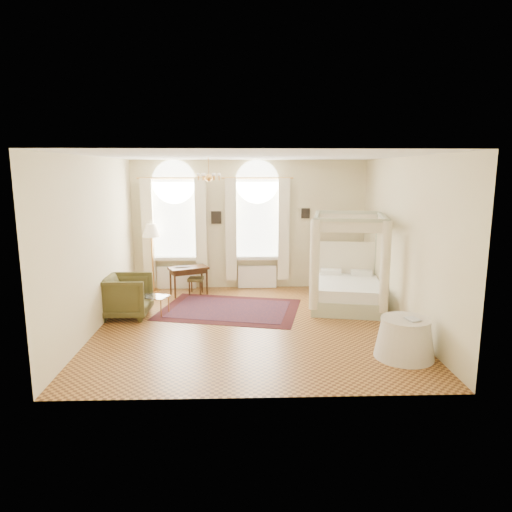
{
  "coord_description": "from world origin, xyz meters",
  "views": [
    {
      "loc": [
        -0.21,
        -8.72,
        3.04
      ],
      "look_at": [
        0.09,
        0.4,
        1.32
      ],
      "focal_mm": 32.0,
      "sensor_mm": 36.0,
      "label": 1
    }
  ],
  "objects_px": {
    "writing_desk": "(189,271)",
    "coffee_table": "(154,298)",
    "nightstand": "(354,277)",
    "armchair": "(126,296)",
    "stool": "(196,280)",
    "canopy_bed": "(347,286)",
    "floor_lamp": "(151,234)",
    "side_table": "(405,338)"
  },
  "relations": [
    {
      "from": "writing_desk",
      "to": "coffee_table",
      "type": "relative_size",
      "value": 1.53
    },
    {
      "from": "canopy_bed",
      "to": "armchair",
      "type": "relative_size",
      "value": 2.23
    },
    {
      "from": "floor_lamp",
      "to": "writing_desk",
      "type": "bearing_deg",
      "value": -22.76
    },
    {
      "from": "nightstand",
      "to": "floor_lamp",
      "type": "xyz_separation_m",
      "value": [
        -5.17,
        0.0,
        1.14
      ]
    },
    {
      "from": "stool",
      "to": "side_table",
      "type": "height_order",
      "value": "side_table"
    },
    {
      "from": "writing_desk",
      "to": "side_table",
      "type": "relative_size",
      "value": 1.07
    },
    {
      "from": "nightstand",
      "to": "coffee_table",
      "type": "distance_m",
      "value": 5.16
    },
    {
      "from": "armchair",
      "to": "writing_desk",
      "type": "bearing_deg",
      "value": -32.41
    },
    {
      "from": "canopy_bed",
      "to": "armchair",
      "type": "height_order",
      "value": "canopy_bed"
    },
    {
      "from": "floor_lamp",
      "to": "side_table",
      "type": "relative_size",
      "value": 1.77
    },
    {
      "from": "nightstand",
      "to": "stool",
      "type": "xyz_separation_m",
      "value": [
        -4.05,
        -0.34,
        0.01
      ]
    },
    {
      "from": "stool",
      "to": "canopy_bed",
      "type": "bearing_deg",
      "value": -18.82
    },
    {
      "from": "writing_desk",
      "to": "canopy_bed",
      "type": "bearing_deg",
      "value": -17.23
    },
    {
      "from": "coffee_table",
      "to": "floor_lamp",
      "type": "bearing_deg",
      "value": 101.26
    },
    {
      "from": "canopy_bed",
      "to": "nightstand",
      "type": "bearing_deg",
      "value": 70.67
    },
    {
      "from": "canopy_bed",
      "to": "side_table",
      "type": "relative_size",
      "value": 2.25
    },
    {
      "from": "writing_desk",
      "to": "armchair",
      "type": "height_order",
      "value": "armchair"
    },
    {
      "from": "side_table",
      "to": "canopy_bed",
      "type": "bearing_deg",
      "value": 96.01
    },
    {
      "from": "armchair",
      "to": "side_table",
      "type": "xyz_separation_m",
      "value": [
        5.09,
        -2.29,
        -0.12
      ]
    },
    {
      "from": "stool",
      "to": "armchair",
      "type": "relative_size",
      "value": 0.42
    },
    {
      "from": "nightstand",
      "to": "floor_lamp",
      "type": "bearing_deg",
      "value": 180.0
    },
    {
      "from": "writing_desk",
      "to": "floor_lamp",
      "type": "xyz_separation_m",
      "value": [
        -0.95,
        0.4,
        0.88
      ]
    },
    {
      "from": "nightstand",
      "to": "side_table",
      "type": "distance_m",
      "value": 4.41
    },
    {
      "from": "stool",
      "to": "side_table",
      "type": "bearing_deg",
      "value": -46.8
    },
    {
      "from": "writing_desk",
      "to": "armchair",
      "type": "distance_m",
      "value": 2.04
    },
    {
      "from": "canopy_bed",
      "to": "coffee_table",
      "type": "distance_m",
      "value": 4.26
    },
    {
      "from": "stool",
      "to": "floor_lamp",
      "type": "xyz_separation_m",
      "value": [
        -1.12,
        0.34,
        1.13
      ]
    },
    {
      "from": "nightstand",
      "to": "armchair",
      "type": "relative_size",
      "value": 0.67
    },
    {
      "from": "coffee_table",
      "to": "stool",
      "type": "bearing_deg",
      "value": 65.37
    },
    {
      "from": "floor_lamp",
      "to": "side_table",
      "type": "distance_m",
      "value": 6.71
    },
    {
      "from": "armchair",
      "to": "floor_lamp",
      "type": "relative_size",
      "value": 0.57
    },
    {
      "from": "side_table",
      "to": "coffee_table",
      "type": "bearing_deg",
      "value": 151.5
    },
    {
      "from": "canopy_bed",
      "to": "side_table",
      "type": "height_order",
      "value": "canopy_bed"
    },
    {
      "from": "armchair",
      "to": "canopy_bed",
      "type": "bearing_deg",
      "value": -82.7
    },
    {
      "from": "stool",
      "to": "writing_desk",
      "type": "bearing_deg",
      "value": -161.41
    },
    {
      "from": "canopy_bed",
      "to": "nightstand",
      "type": "xyz_separation_m",
      "value": [
        0.54,
        1.54,
        -0.15
      ]
    },
    {
      "from": "nightstand",
      "to": "coffee_table",
      "type": "xyz_separation_m",
      "value": [
        -4.78,
        -1.94,
        0.03
      ]
    },
    {
      "from": "writing_desk",
      "to": "nightstand",
      "type": "bearing_deg",
      "value": 5.4
    },
    {
      "from": "stool",
      "to": "armchair",
      "type": "height_order",
      "value": "armchair"
    },
    {
      "from": "coffee_table",
      "to": "floor_lamp",
      "type": "height_order",
      "value": "floor_lamp"
    },
    {
      "from": "canopy_bed",
      "to": "stool",
      "type": "height_order",
      "value": "canopy_bed"
    },
    {
      "from": "nightstand",
      "to": "writing_desk",
      "type": "relative_size",
      "value": 0.63
    }
  ]
}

